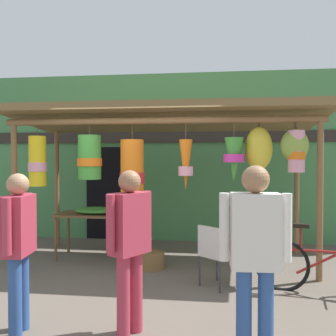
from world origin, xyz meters
TOP-DOWN VIEW (x-y plane):
  - ground_plane at (0.00, 0.00)m, footprint 30.00×30.00m
  - shop_facade at (-0.01, 2.59)m, footprint 9.84×0.29m
  - market_stall_canopy at (0.38, 0.64)m, footprint 5.13×2.11m
  - display_table at (-0.91, 0.86)m, footprint 1.36×0.67m
  - flower_heap_on_table at (-0.89, 0.83)m, footprint 0.74×0.52m
  - folding_chair at (1.16, -0.42)m, footprint 0.56×0.56m
  - wicker_basket_by_table at (0.13, 0.37)m, footprint 0.46×0.46m
  - parked_bicycle at (2.56, -0.48)m, footprint 1.73×0.46m
  - vendor_in_orange at (0.34, -1.92)m, footprint 0.40×0.52m
  - customer_foreground at (-0.77, -2.04)m, footprint 0.26×0.59m
  - shopper_by_bananas at (1.51, -2.39)m, footprint 0.59×0.24m

SIDE VIEW (x-z plane):
  - ground_plane at x=0.00m, z-range 0.00..0.00m
  - wicker_basket_by_table at x=0.13m, z-range 0.00..0.25m
  - parked_bicycle at x=2.56m, z-range -0.11..0.81m
  - folding_chair at x=1.16m, z-range 0.08..0.92m
  - display_table at x=-0.91m, z-range 0.31..1.10m
  - flower_heap_on_table at x=-0.89m, z-range 0.79..0.90m
  - customer_foreground at x=-0.77m, z-range 0.14..1.74m
  - vendor_in_orange at x=0.34m, z-range 0.15..1.78m
  - shopper_by_bananas at x=1.51m, z-range 0.16..1.85m
  - shop_facade at x=-0.01m, z-range 0.00..3.56m
  - market_stall_canopy at x=0.38m, z-range 0.89..3.49m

